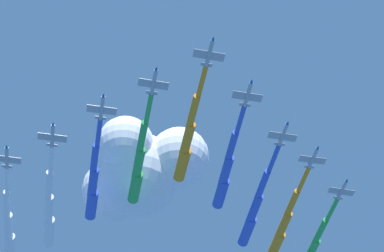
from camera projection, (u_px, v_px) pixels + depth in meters
The scene contains 10 objects.
jet_lead at pixel (188, 139), 201.78m from camera, with size 29.81×49.83×3.71m.
jet_port_inner at pixel (226, 170), 210.35m from camera, with size 27.94×49.04×3.74m.
jet_starboard_inner at pixel (139, 163), 207.91m from camera, with size 29.90×50.22×3.72m.
jet_port_mid at pixel (255, 209), 220.61m from camera, with size 30.95×52.31×3.71m.
jet_starboard_mid at pixel (93, 182), 213.79m from camera, with size 29.18×49.32×3.65m.
jet_port_outer at pixel (284, 225), 232.61m from camera, with size 30.42×51.57×3.66m.
jet_starboard_outer at pixel (49, 210), 220.65m from camera, with size 30.87×52.39×3.65m.
jet_trail_port at pixel (312, 251), 241.52m from camera, with size 30.06×51.49×3.75m.
jet_trail_starboard at pixel (9, 227), 227.17m from camera, with size 30.60×52.37×3.70m.
cloud_puff at pixel (139, 171), 238.85m from camera, with size 48.65×37.91×31.32m.
Camera 1 is at (44.45, -129.87, 7.61)m, focal length 63.88 mm.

